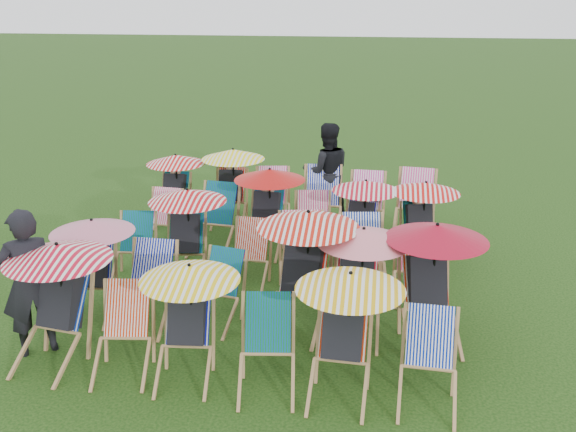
# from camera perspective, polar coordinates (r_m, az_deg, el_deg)

# --- Properties ---
(ground) EXTENTS (100.00, 100.00, 0.00)m
(ground) POSITION_cam_1_polar(r_m,az_deg,el_deg) (8.75, -1.51, -6.38)
(ground) COLOR black
(ground) RESTS_ON ground
(deckchair_0) EXTENTS (1.12, 1.19, 1.33)m
(deckchair_0) POSITION_cam_1_polar(r_m,az_deg,el_deg) (7.25, -20.09, -7.24)
(deckchair_0) COLOR #A87E4E
(deckchair_0) RESTS_ON ground
(deckchair_1) EXTENTS (0.69, 0.88, 0.89)m
(deckchair_1) POSITION_cam_1_polar(r_m,az_deg,el_deg) (6.98, -14.47, -10.09)
(deckchair_1) COLOR #A87E4E
(deckchair_1) RESTS_ON ground
(deckchair_2) EXTENTS (1.02, 1.09, 1.22)m
(deckchair_2) POSITION_cam_1_polar(r_m,az_deg,el_deg) (6.67, -9.04, -9.19)
(deckchair_2) COLOR #A87E4E
(deckchair_2) RESTS_ON ground
(deckchair_3) EXTENTS (0.69, 0.88, 0.89)m
(deckchair_3) POSITION_cam_1_polar(r_m,az_deg,el_deg) (6.49, -1.88, -11.78)
(deckchair_3) COLOR #A87E4E
(deckchair_3) RESTS_ON ground
(deckchair_4) EXTENTS (1.07, 1.12, 1.27)m
(deckchair_4) POSITION_cam_1_polar(r_m,az_deg,el_deg) (6.33, 4.94, -10.37)
(deckchair_4) COLOR #A87E4E
(deckchair_4) RESTS_ON ground
(deckchair_5) EXTENTS (0.62, 0.84, 0.87)m
(deckchair_5) POSITION_cam_1_polar(r_m,az_deg,el_deg) (6.43, 12.42, -12.72)
(deckchair_5) COLOR #A87E4E
(deckchair_5) RESTS_ON ground
(deckchair_6) EXTENTS (1.01, 1.08, 1.20)m
(deckchair_6) POSITION_cam_1_polar(r_m,az_deg,el_deg) (8.18, -17.15, -4.31)
(deckchair_6) COLOR #A87E4E
(deckchair_6) RESTS_ON ground
(deckchair_7) EXTENTS (0.63, 0.88, 0.94)m
(deckchair_7) POSITION_cam_1_polar(r_m,az_deg,el_deg) (7.86, -12.53, -6.23)
(deckchair_7) COLOR #A87E4E
(deckchair_7) RESTS_ON ground
(deckchair_8) EXTENTS (0.70, 0.87, 0.84)m
(deckchair_8) POSITION_cam_1_polar(r_m,az_deg,el_deg) (7.75, -6.40, -6.64)
(deckchair_8) COLOR #A87E4E
(deckchair_8) RESTS_ON ground
(deckchair_9) EXTENTS (1.20, 1.27, 1.42)m
(deckchair_9) POSITION_cam_1_polar(r_m,az_deg,el_deg) (7.48, 1.19, -4.72)
(deckchair_9) COLOR #A87E4E
(deckchair_9) RESTS_ON ground
(deckchair_10) EXTENTS (1.08, 1.12, 1.28)m
(deckchair_10) POSITION_cam_1_polar(r_m,az_deg,el_deg) (7.40, 6.23, -5.76)
(deckchair_10) COLOR #A87E4E
(deckchair_10) RESTS_ON ground
(deckchair_11) EXTENTS (1.15, 1.25, 1.37)m
(deckchair_11) POSITION_cam_1_polar(r_m,az_deg,el_deg) (7.40, 12.64, -5.74)
(deckchair_11) COLOR #A87E4E
(deckchair_11) RESTS_ON ground
(deckchair_12) EXTENTS (0.64, 0.84, 0.85)m
(deckchair_12) POSITION_cam_1_polar(r_m,az_deg,el_deg) (9.16, -13.58, -2.82)
(deckchair_12) COLOR #A87E4E
(deckchair_12) RESTS_ON ground
(deckchair_13) EXTENTS (1.07, 1.15, 1.26)m
(deckchair_13) POSITION_cam_1_polar(r_m,az_deg,el_deg) (8.89, -9.13, -1.53)
(deckchair_13) COLOR #A87E4E
(deckchair_13) RESTS_ON ground
(deckchair_14) EXTENTS (0.60, 0.81, 0.85)m
(deckchair_14) POSITION_cam_1_polar(r_m,az_deg,el_deg) (8.67, -3.55, -3.58)
(deckchair_14) COLOR #A87E4E
(deckchair_14) RESTS_ON ground
(deckchair_15) EXTENTS (0.83, 1.03, 1.00)m
(deckchair_15) POSITION_cam_1_polar(r_m,az_deg,el_deg) (8.46, 1.36, -3.62)
(deckchair_15) COLOR #A87E4E
(deckchair_15) RESTS_ON ground
(deckchair_16) EXTENTS (0.77, 0.98, 0.98)m
(deckchair_16) POSITION_cam_1_polar(r_m,az_deg,el_deg) (8.50, 6.72, -3.71)
(deckchair_16) COLOR #A87E4E
(deckchair_16) RESTS_ON ground
(deckchair_17) EXTENTS (0.58, 0.79, 0.83)m
(deckchair_17) POSITION_cam_1_polar(r_m,az_deg,el_deg) (8.48, 11.18, -4.54)
(deckchair_17) COLOR #A87E4E
(deckchair_17) RESTS_ON ground
(deckchair_18) EXTENTS (0.63, 0.83, 0.86)m
(deckchair_18) POSITION_cam_1_polar(r_m,az_deg,el_deg) (10.15, -11.34, -0.41)
(deckchair_18) COLOR #A87E4E
(deckchair_18) RESTS_ON ground
(deckchair_19) EXTENTS (0.75, 0.97, 0.98)m
(deckchair_19) POSITION_cam_1_polar(r_m,az_deg,el_deg) (9.87, -6.64, -0.35)
(deckchair_19) COLOR #A87E4E
(deckchair_19) RESTS_ON ground
(deckchair_20) EXTENTS (1.08, 1.13, 1.28)m
(deckchair_20) POSITION_cam_1_polar(r_m,az_deg,el_deg) (9.73, -1.99, 0.62)
(deckchair_20) COLOR #A87E4E
(deckchair_20) RESTS_ON ground
(deckchair_21) EXTENTS (0.70, 0.90, 0.90)m
(deckchair_21) POSITION_cam_1_polar(r_m,az_deg,el_deg) (9.67, 2.25, -0.92)
(deckchair_21) COLOR #A87E4E
(deckchair_21) RESTS_ON ground
(deckchair_22) EXTENTS (1.00, 1.05, 1.18)m
(deckchair_22) POSITION_cam_1_polar(r_m,az_deg,el_deg) (9.54, 6.51, -0.21)
(deckchair_22) COLOR #A87E4E
(deckchair_22) RESTS_ON ground
(deckchair_23) EXTENTS (1.00, 1.09, 1.19)m
(deckchair_23) POSITION_cam_1_polar(r_m,az_deg,el_deg) (9.55, 11.83, -0.45)
(deckchair_23) COLOR #A87E4E
(deckchair_23) RESTS_ON ground
(deckchair_24) EXTENTS (1.00, 1.04, 1.18)m
(deckchair_24) POSITION_cam_1_polar(r_m,az_deg,el_deg) (11.12, -10.14, 2.48)
(deckchair_24) COLOR #A87E4E
(deckchair_24) RESTS_ON ground
(deckchair_25) EXTENTS (1.07, 1.13, 1.27)m
(deckchair_25) POSITION_cam_1_polar(r_m,az_deg,el_deg) (10.98, -5.13, 2.76)
(deckchair_25) COLOR #A87E4E
(deckchair_25) RESTS_ON ground
(deckchair_26) EXTENTS (0.75, 0.95, 0.95)m
(deckchair_26) POSITION_cam_1_polar(r_m,az_deg,el_deg) (10.82, -1.38, 1.49)
(deckchair_26) COLOR #A87E4E
(deckchair_26) RESTS_ON ground
(deckchair_27) EXTENTS (0.75, 1.00, 1.03)m
(deckchair_27) POSITION_cam_1_polar(r_m,az_deg,el_deg) (10.60, 3.07, 1.32)
(deckchair_27) COLOR #A87E4E
(deckchair_27) RESTS_ON ground
(deckchair_28) EXTENTS (0.66, 0.91, 0.96)m
(deckchair_28) POSITION_cam_1_polar(r_m,az_deg,el_deg) (10.59, 6.96, 0.97)
(deckchair_28) COLOR #A87E4E
(deckchair_28) RESTS_ON ground
(deckchair_29) EXTENTS (0.77, 1.00, 1.02)m
(deckchair_29) POSITION_cam_1_polar(r_m,az_deg,el_deg) (10.64, 11.21, 0.99)
(deckchair_29) COLOR #A87E4E
(deckchair_29) RESTS_ON ground
(person_left) EXTENTS (0.73, 0.68, 1.68)m
(person_left) POSITION_cam_1_polar(r_m,az_deg,el_deg) (7.47, -22.07, -5.52)
(person_left) COLOR black
(person_left) RESTS_ON ground
(person_rear) EXTENTS (0.96, 0.83, 1.71)m
(person_rear) POSITION_cam_1_polar(r_m,az_deg,el_deg) (11.07, 3.45, 3.93)
(person_rear) COLOR black
(person_rear) RESTS_ON ground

